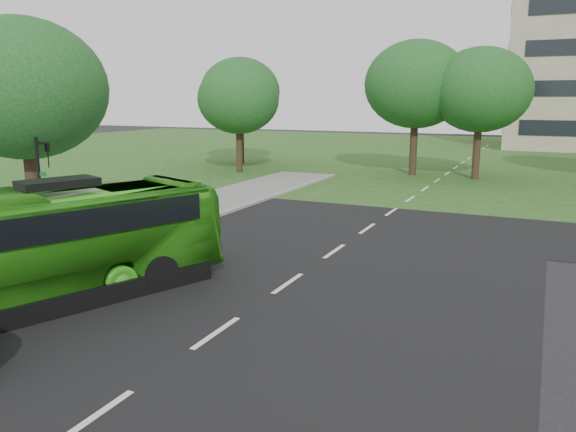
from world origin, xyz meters
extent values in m
plane|color=black|center=(0.00, 0.00, 0.00)|extent=(160.00, 160.00, 0.00)
cube|color=black|center=(0.00, 20.00, 0.01)|extent=(14.00, 120.00, 0.01)
cube|color=black|center=(0.00, 14.00, 0.01)|extent=(80.00, 12.00, 0.01)
cube|color=silver|center=(0.00, 15.00, 0.02)|extent=(0.15, 90.00, 0.01)
cube|color=#1D4D19|center=(0.00, 45.00, 0.01)|extent=(120.00, 60.00, 0.01)
cube|color=black|center=(1.95, 62.00, 12.50)|extent=(0.10, 18.40, 23.00)
cylinder|color=black|center=(-14.33, 24.11, 1.52)|extent=(0.46, 0.46, 3.03)
ellipsoid|color=#17451A|center=(-14.33, 24.11, 5.44)|extent=(6.01, 6.01, 5.11)
cylinder|color=black|center=(-2.18, 28.11, 1.77)|extent=(0.53, 0.53, 3.53)
ellipsoid|color=#17451A|center=(-2.18, 28.11, 6.44)|extent=(7.27, 7.27, 6.18)
cylinder|color=black|center=(2.23, 27.80, 1.68)|extent=(0.50, 0.50, 3.36)
ellipsoid|color=#17451A|center=(2.23, 27.80, 6.03)|extent=(6.67, 6.67, 5.67)
cylinder|color=black|center=(-17.10, 29.23, 1.69)|extent=(0.51, 0.51, 3.38)
ellipsoid|color=#17451A|center=(-17.10, 29.23, 6.03)|extent=(6.63, 6.63, 5.64)
cylinder|color=black|center=(-11.98, 3.35, 1.62)|extent=(0.49, 0.49, 3.24)
ellipsoid|color=#17451A|center=(-11.98, 3.35, 5.81)|extent=(6.43, 6.43, 5.47)
imported|color=#319719|center=(-5.50, -2.68, 1.55)|extent=(6.54, 11.32, 3.10)
cylinder|color=black|center=(-9.98, 2.00, 2.15)|extent=(0.12, 0.12, 4.31)
cylinder|color=black|center=(-9.68, 2.00, 3.88)|extent=(0.60, 0.07, 0.07)
imported|color=black|center=(-9.46, 2.00, 3.44)|extent=(0.18, 0.20, 0.86)
cube|color=#195926|center=(-9.85, 2.00, 2.76)|extent=(0.43, 0.03, 0.16)
camera|label=1|loc=(6.77, -12.51, 5.42)|focal=35.00mm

